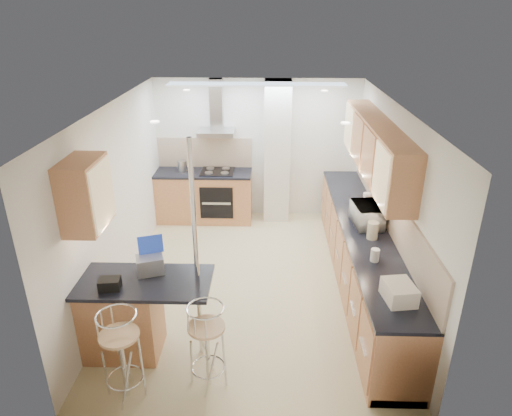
{
  "coord_description": "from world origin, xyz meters",
  "views": [
    {
      "loc": [
        0.2,
        -5.52,
        3.59
      ],
      "look_at": [
        0.04,
        0.2,
        1.07
      ],
      "focal_mm": 32.0,
      "sensor_mm": 36.0,
      "label": 1
    }
  ],
  "objects_px": {
    "microwave": "(367,215)",
    "laptop": "(150,265)",
    "bar_stool_near": "(122,356)",
    "bread_bin": "(399,292)",
    "bar_stool_end": "(207,347)"
  },
  "relations": [
    {
      "from": "microwave",
      "to": "laptop",
      "type": "height_order",
      "value": "microwave"
    },
    {
      "from": "microwave",
      "to": "bar_stool_near",
      "type": "bearing_deg",
      "value": 121.7
    },
    {
      "from": "laptop",
      "to": "bread_bin",
      "type": "distance_m",
      "value": 2.61
    },
    {
      "from": "microwave",
      "to": "bread_bin",
      "type": "height_order",
      "value": "microwave"
    },
    {
      "from": "microwave",
      "to": "bar_stool_near",
      "type": "xyz_separation_m",
      "value": [
        -2.72,
        -2.12,
        -0.57
      ]
    },
    {
      "from": "laptop",
      "to": "bread_bin",
      "type": "height_order",
      "value": "laptop"
    },
    {
      "from": "bread_bin",
      "to": "bar_stool_end",
      "type": "bearing_deg",
      "value": 178.78
    },
    {
      "from": "bread_bin",
      "to": "laptop",
      "type": "bearing_deg",
      "value": 162.81
    },
    {
      "from": "bar_stool_near",
      "to": "bread_bin",
      "type": "height_order",
      "value": "bread_bin"
    },
    {
      "from": "bar_stool_end",
      "to": "bar_stool_near",
      "type": "bearing_deg",
      "value": 129.37
    },
    {
      "from": "microwave",
      "to": "laptop",
      "type": "xyz_separation_m",
      "value": [
        -2.59,
        -1.3,
        -0.03
      ]
    },
    {
      "from": "bar_stool_end",
      "to": "bread_bin",
      "type": "height_order",
      "value": "bread_bin"
    },
    {
      "from": "bar_stool_near",
      "to": "bread_bin",
      "type": "xyz_separation_m",
      "value": [
        2.7,
        0.41,
        0.51
      ]
    },
    {
      "from": "laptop",
      "to": "bar_stool_end",
      "type": "xyz_separation_m",
      "value": [
        0.68,
        -0.64,
        -0.55
      ]
    },
    {
      "from": "microwave",
      "to": "laptop",
      "type": "relative_size",
      "value": 1.86
    }
  ]
}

